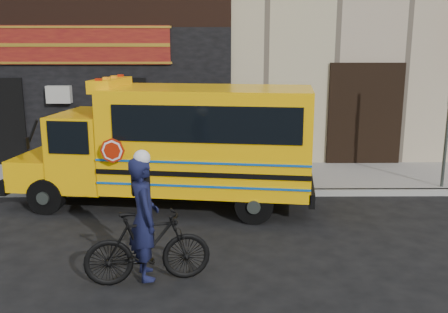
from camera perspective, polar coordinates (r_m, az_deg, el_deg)
name	(u,v)px	position (r m, az deg, el deg)	size (l,w,h in m)	color
ground	(237,234)	(9.98, 1.47, -8.90)	(120.00, 120.00, 0.00)	black
curb	(233,193)	(12.41, 1.06, -4.15)	(40.00, 0.20, 0.15)	#989994
sidewalk	(232,177)	(13.85, 0.90, -2.35)	(40.00, 3.00, 0.15)	gray
school_bus	(180,142)	(11.36, -5.03, 1.67)	(7.13, 3.07, 2.92)	black
bicycle	(148,247)	(7.98, -8.72, -10.18)	(0.56, 1.97, 1.18)	black
cyclist	(144,221)	(7.94, -9.12, -7.31)	(0.71, 0.47, 1.96)	#111433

